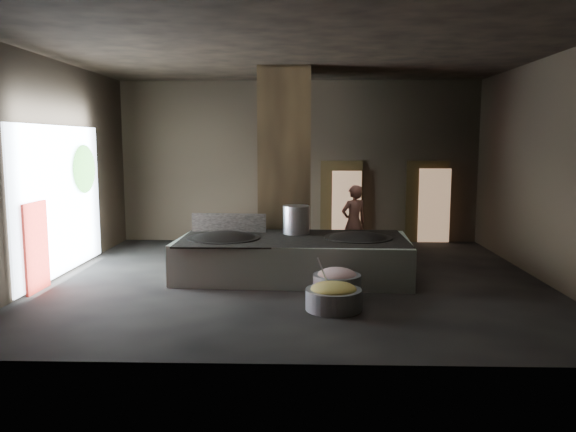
{
  "coord_description": "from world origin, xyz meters",
  "views": [
    {
      "loc": [
        0.18,
        -11.33,
        2.81
      ],
      "look_at": [
        -0.18,
        0.46,
        1.25
      ],
      "focal_mm": 35.0,
      "sensor_mm": 36.0,
      "label": 1
    }
  ],
  "objects_px": {
    "wok_left": "(224,242)",
    "meat_basin": "(337,287)",
    "wok_right": "(358,242)",
    "veg_basin": "(333,299)",
    "cook": "(354,222)",
    "stock_pot": "(296,220)",
    "hearth_platform": "(293,257)"
  },
  "relations": [
    {
      "from": "wok_left",
      "to": "stock_pot",
      "type": "distance_m",
      "value": 1.66
    },
    {
      "from": "wok_right",
      "to": "veg_basin",
      "type": "distance_m",
      "value": 2.49
    },
    {
      "from": "wok_left",
      "to": "veg_basin",
      "type": "height_order",
      "value": "wok_left"
    },
    {
      "from": "cook",
      "to": "veg_basin",
      "type": "relative_size",
      "value": 1.89
    },
    {
      "from": "cook",
      "to": "veg_basin",
      "type": "distance_m",
      "value": 4.23
    },
    {
      "from": "wok_left",
      "to": "meat_basin",
      "type": "bearing_deg",
      "value": -36.5
    },
    {
      "from": "wok_left",
      "to": "meat_basin",
      "type": "distance_m",
      "value": 2.87
    },
    {
      "from": "stock_pot",
      "to": "wok_left",
      "type": "bearing_deg",
      "value": -158.2
    },
    {
      "from": "stock_pot",
      "to": "wok_right",
      "type": "bearing_deg",
      "value": -21.04
    },
    {
      "from": "wok_left",
      "to": "cook",
      "type": "relative_size",
      "value": 0.83
    },
    {
      "from": "stock_pot",
      "to": "cook",
      "type": "distance_m",
      "value": 1.87
    },
    {
      "from": "wok_left",
      "to": "stock_pot",
      "type": "bearing_deg",
      "value": 21.8
    },
    {
      "from": "wok_left",
      "to": "meat_basin",
      "type": "relative_size",
      "value": 1.76
    },
    {
      "from": "hearth_platform",
      "to": "cook",
      "type": "relative_size",
      "value": 2.65
    },
    {
      "from": "wok_right",
      "to": "cook",
      "type": "distance_m",
      "value": 1.77
    },
    {
      "from": "wok_right",
      "to": "veg_basin",
      "type": "xyz_separation_m",
      "value": [
        -0.62,
        -2.34,
        -0.58
      ]
    },
    {
      "from": "wok_left",
      "to": "stock_pot",
      "type": "relative_size",
      "value": 2.42
    },
    {
      "from": "wok_right",
      "to": "veg_basin",
      "type": "height_order",
      "value": "wok_right"
    },
    {
      "from": "wok_left",
      "to": "wok_right",
      "type": "xyz_separation_m",
      "value": [
        2.8,
        0.1,
        0.0
      ]
    },
    {
      "from": "wok_left",
      "to": "cook",
      "type": "height_order",
      "value": "cook"
    },
    {
      "from": "veg_basin",
      "to": "meat_basin",
      "type": "xyz_separation_m",
      "value": [
        0.09,
        0.57,
        0.06
      ]
    },
    {
      "from": "wok_right",
      "to": "cook",
      "type": "bearing_deg",
      "value": 88.07
    },
    {
      "from": "stock_pot",
      "to": "veg_basin",
      "type": "bearing_deg",
      "value": -76.58
    },
    {
      "from": "hearth_platform",
      "to": "meat_basin",
      "type": "relative_size",
      "value": 5.59
    },
    {
      "from": "cook",
      "to": "meat_basin",
      "type": "xyz_separation_m",
      "value": [
        -0.59,
        -3.54,
        -0.66
      ]
    },
    {
      "from": "hearth_platform",
      "to": "stock_pot",
      "type": "xyz_separation_m",
      "value": [
        0.05,
        0.55,
        0.72
      ]
    },
    {
      "from": "stock_pot",
      "to": "veg_basin",
      "type": "height_order",
      "value": "stock_pot"
    },
    {
      "from": "wok_right",
      "to": "wok_left",
      "type": "bearing_deg",
      "value": -177.95
    },
    {
      "from": "stock_pot",
      "to": "meat_basin",
      "type": "bearing_deg",
      "value": -71.39
    },
    {
      "from": "wok_left",
      "to": "wok_right",
      "type": "distance_m",
      "value": 2.8
    },
    {
      "from": "wok_left",
      "to": "meat_basin",
      "type": "xyz_separation_m",
      "value": [
        2.27,
        -1.68,
        -0.52
      ]
    },
    {
      "from": "veg_basin",
      "to": "stock_pot",
      "type": "bearing_deg",
      "value": 103.42
    }
  ]
}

